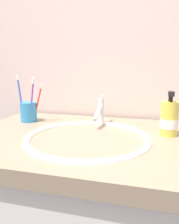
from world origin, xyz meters
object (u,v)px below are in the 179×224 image
Objects in this scene: toothbrush_purple at (32,97)px; toothbrush_blue at (20,95)px; toothbrush_red at (38,99)px; toothbrush_cup at (29,112)px; soap_dispenser at (169,119)px; faucet at (100,111)px.

toothbrush_purple is 0.94× the size of toothbrush_blue.
toothbrush_blue is at bearing -158.04° from toothbrush_red.
soap_dispenser is at bearing -5.48° from toothbrush_cup.
toothbrush_purple is 1.20× the size of soap_dispenser.
toothbrush_purple reaches higher than toothbrush_red.
toothbrush_red is at bearing -175.98° from faucet.
toothbrush_blue reaches higher than toothbrush_cup.
toothbrush_purple is 0.04m from toothbrush_red.
toothbrush_purple reaches higher than toothbrush_cup.
soap_dispenser is (0.58, -0.04, -0.05)m from toothbrush_purple.
toothbrush_red is at bearing 172.70° from soap_dispenser.
toothbrush_purple is 1.15× the size of toothbrush_red.
toothbrush_blue is (-0.03, -0.02, 0.08)m from toothbrush_cup.
toothbrush_cup is 0.07m from toothbrush_red.
toothbrush_red is 1.05× the size of soap_dispenser.
toothbrush_blue is at bearing 176.21° from soap_dispenser.
faucet is 0.37m from toothbrush_blue.
toothbrush_cup is 0.54× the size of soap_dispenser.
toothbrush_red is (-0.29, -0.02, 0.04)m from faucet.
toothbrush_purple is 0.06m from toothbrush_blue.
toothbrush_cup is at bearing 29.41° from toothbrush_blue.
faucet reaches higher than toothbrush_cup.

